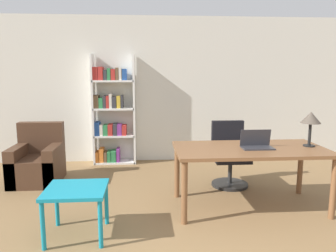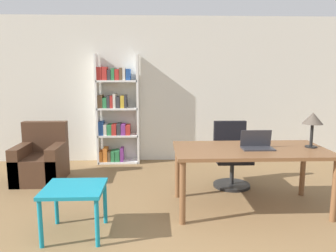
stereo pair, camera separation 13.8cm
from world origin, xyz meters
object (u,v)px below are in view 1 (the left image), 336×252
Objects in this scene: laptop at (257,144)px; bookshelf at (111,114)px; office_chair at (229,156)px; desk at (250,155)px; side_table_blue at (76,195)px; armchair at (38,163)px; table_lamp at (311,119)px.

bookshelf is at bearing 131.78° from laptop.
desk is at bearing -88.31° from office_chair.
office_chair is (-0.10, 0.88, -0.37)m from laptop.
side_table_blue is 2.03m from armchair.
bookshelf is (0.10, 2.78, 0.49)m from side_table_blue.
bookshelf is (-2.65, 2.15, -0.18)m from table_lamp.
desk is at bearing 163.49° from laptop.
desk is at bearing -177.81° from table_lamp.
laptop reaches higher than office_chair.
table_lamp is (0.69, 0.05, 0.29)m from laptop.
desk is 1.93× the size of office_chair.
office_chair is at bearing 133.59° from table_lamp.
table_lamp is at bearing 2.19° from desk.
laptop is 0.19× the size of bookshelf.
table_lamp is 0.48× the size of armchair.
armchair is (-0.95, 1.79, -0.15)m from side_table_blue.
side_table_blue is 2.82m from bookshelf.
table_lamp is 2.90m from side_table_blue.
bookshelf is (1.05, 0.98, 0.64)m from armchair.
armchair is (-3.70, 1.16, -0.81)m from table_lamp.
armchair is (-2.94, 1.19, -0.39)m from desk.
table_lamp is at bearing 4.19° from laptop.
office_chair is at bearing 96.32° from laptop.
office_chair is (-0.03, 0.86, -0.24)m from desk.
desk is 2.90m from bookshelf.
armchair is at bearing 162.55° from table_lamp.
side_table_blue is 0.30× the size of bookshelf.
laptop is (0.07, -0.02, 0.14)m from desk.
armchair reaches higher than desk.
bookshelf reaches higher than side_table_blue.
bookshelf is (-1.89, 2.18, 0.25)m from desk.
side_table_blue is (-1.99, -0.60, -0.24)m from desk.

